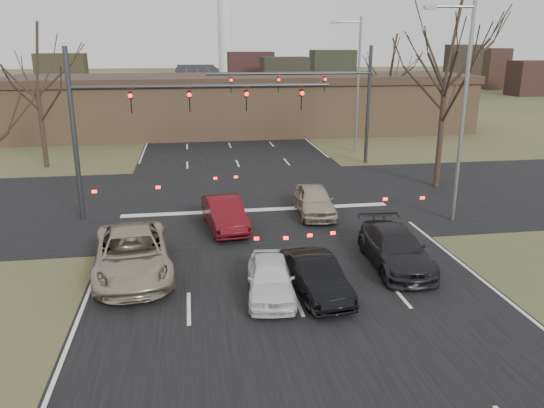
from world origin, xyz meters
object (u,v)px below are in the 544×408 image
at_px(car_black_hatch, 315,276).
at_px(car_charcoal_sedan, 395,249).
at_px(car_white_sedan, 271,278).
at_px(streetlight_right_far, 356,78).
at_px(streetlight_right_near, 461,102).
at_px(car_red_ahead, 225,214).
at_px(car_silver_ahead, 314,200).
at_px(car_silver_suv, 132,254).
at_px(mast_arm_near, 145,112).
at_px(building, 245,104).
at_px(mast_arm_far, 329,91).

xyz_separation_m(car_black_hatch, car_charcoal_sedan, (3.53, 1.85, 0.05)).
bearing_deg(car_white_sedan, streetlight_right_far, 72.52).
bearing_deg(streetlight_right_near, car_red_ahead, 177.21).
xyz_separation_m(car_black_hatch, car_red_ahead, (-2.54, 7.10, 0.06)).
height_order(car_white_sedan, car_black_hatch, car_black_hatch).
height_order(car_white_sedan, car_charcoal_sedan, car_charcoal_sedan).
distance_m(car_red_ahead, car_silver_ahead, 4.72).
relative_size(car_silver_suv, car_red_ahead, 1.35).
distance_m(mast_arm_near, car_silver_ahead, 9.09).
distance_m(streetlight_right_near, car_silver_ahead, 8.07).
distance_m(car_black_hatch, car_silver_ahead, 8.73).
height_order(car_silver_suv, car_red_ahead, car_silver_suv).
bearing_deg(car_red_ahead, car_silver_ahead, 10.18).
bearing_deg(building, car_black_hatch, -92.12).
height_order(mast_arm_near, car_silver_ahead, mast_arm_near).
height_order(car_white_sedan, car_silver_ahead, car_silver_ahead).
xyz_separation_m(mast_arm_near, car_white_sedan, (4.45, -9.45, -4.43)).
relative_size(streetlight_right_near, car_silver_ahead, 2.37).
bearing_deg(mast_arm_near, car_white_sedan, -64.79).
distance_m(car_silver_suv, car_white_sedan, 5.30).
distance_m(building, car_charcoal_sedan, 32.87).
bearing_deg(car_red_ahead, car_black_hatch, -77.46).
bearing_deg(car_silver_ahead, car_charcoal_sedan, -73.24).
relative_size(mast_arm_far, streetlight_right_far, 1.11).
height_order(car_red_ahead, car_silver_ahead, car_silver_ahead).
relative_size(mast_arm_far, car_white_sedan, 2.93).
xyz_separation_m(building, car_white_sedan, (-2.78, -34.45, -2.02)).
bearing_deg(car_white_sedan, car_charcoal_sedan, 24.71).
relative_size(building, streetlight_right_far, 4.24).
bearing_deg(car_silver_ahead, car_red_ahead, -159.13).
distance_m(car_silver_suv, car_charcoal_sedan, 9.75).
distance_m(mast_arm_far, car_silver_suv, 21.04).
distance_m(building, car_red_ahead, 27.81).
relative_size(building, car_silver_suv, 7.28).
relative_size(streetlight_right_near, car_silver_suv, 1.72).
bearing_deg(car_silver_ahead, car_black_hatch, -99.46).
relative_size(mast_arm_near, car_black_hatch, 3.05).
xyz_separation_m(building, car_silver_suv, (-7.48, -32.00, -1.86)).
xyz_separation_m(streetlight_right_near, car_white_sedan, (-9.60, -6.45, -4.94)).
height_order(streetlight_right_far, car_red_ahead, streetlight_right_far).
bearing_deg(streetlight_right_far, car_black_hatch, -110.05).
xyz_separation_m(mast_arm_far, streetlight_right_far, (3.14, 4.00, 0.57)).
xyz_separation_m(streetlight_right_near, streetlight_right_far, (0.50, 17.00, 0.00)).
bearing_deg(building, mast_arm_far, -74.42).
bearing_deg(car_silver_ahead, car_white_sedan, -108.93).
bearing_deg(streetlight_right_near, car_silver_ahead, 162.58).
relative_size(car_white_sedan, car_silver_ahead, 0.90).
xyz_separation_m(streetlight_right_far, car_silver_suv, (-14.80, -21.00, -4.78)).
distance_m(mast_arm_near, car_black_hatch, 12.11).
height_order(streetlight_right_far, car_white_sedan, streetlight_right_far).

